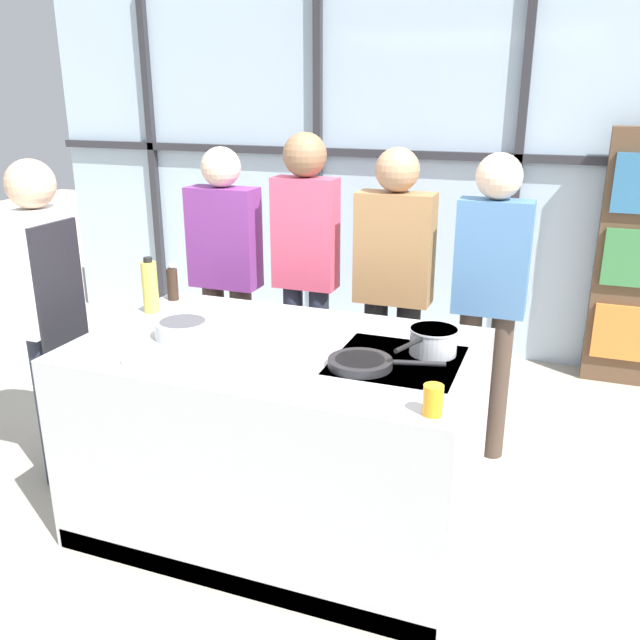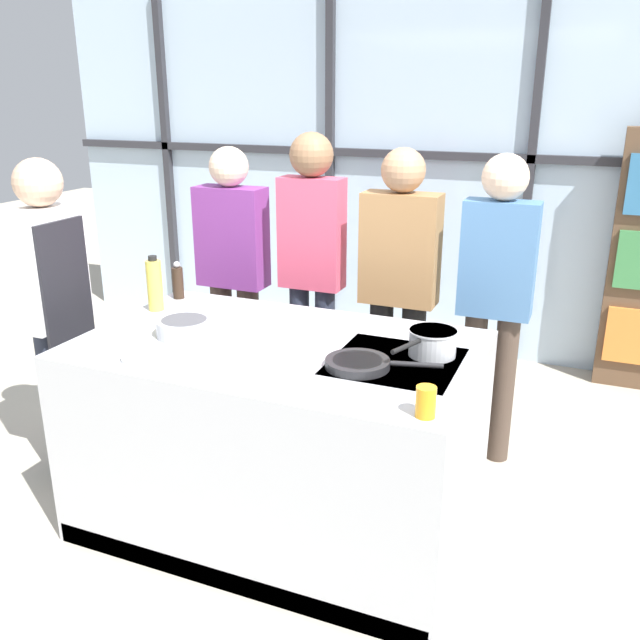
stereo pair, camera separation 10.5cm
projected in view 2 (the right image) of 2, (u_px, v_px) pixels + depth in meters
name	position (u px, v px, depth m)	size (l,w,h in m)	color
ground_plane	(281.00, 519.00, 3.34)	(18.00, 18.00, 0.00)	#BCB29E
back_window_wall	(426.00, 173.00, 5.15)	(6.40, 0.10, 2.80)	silver
demo_island	(280.00, 435.00, 3.18)	(1.78, 1.10, 0.93)	#B7BABF
chef	(54.00, 299.00, 3.46)	(0.24, 0.38, 1.70)	#232838
spectator_far_left	(233.00, 266.00, 4.20)	(0.43, 0.24, 1.69)	#47382D
spectator_center_left	(312.00, 259.00, 3.97)	(0.37, 0.25, 1.79)	#232838
spectator_center_right	(399.00, 281.00, 3.80)	(0.43, 0.24, 1.72)	black
spectator_far_right	(496.00, 289.00, 3.61)	(0.38, 0.24, 1.71)	#47382D
frying_pan	(360.00, 363.00, 2.76)	(0.47, 0.27, 0.04)	#232326
saucepan	(432.00, 342.00, 2.88)	(0.21, 0.37, 0.11)	silver
white_plate	(148.00, 356.00, 2.87)	(0.22, 0.22, 0.01)	white
mixing_bowl	(184.00, 327.00, 3.12)	(0.26, 0.26, 0.08)	silver
oil_bottle	(155.00, 285.00, 3.45)	(0.08, 0.08, 0.29)	#E0CC4C
pepper_grinder	(178.00, 282.00, 3.66)	(0.06, 0.06, 0.21)	#332319
juice_glass_near	(426.00, 402.00, 2.34)	(0.07, 0.07, 0.11)	orange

